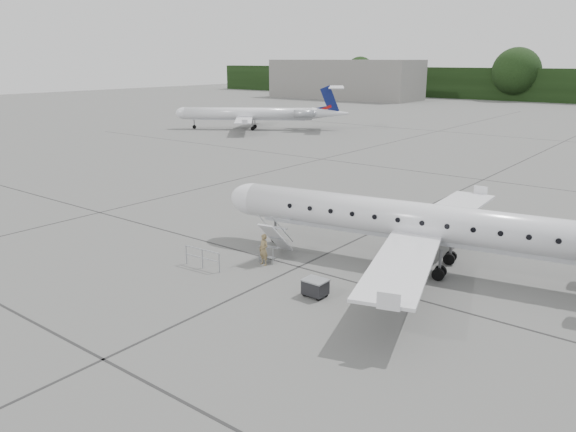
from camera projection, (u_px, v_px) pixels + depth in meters
The scene contains 8 objects.
ground at pixel (353, 304), 24.21m from camera, with size 320.00×320.00×0.00m, color slate.
terminal_building at pixel (344, 79), 147.85m from camera, with size 40.00×14.00×10.00m, color slate.
main_regional_jet at pixel (430, 204), 27.56m from camera, with size 25.92×18.66×6.64m, color silver, non-canonical shape.
airstair at pixel (276, 239), 29.69m from camera, with size 0.85×2.33×2.08m, color silver, non-canonical shape.
passenger at pixel (264, 250), 28.63m from camera, with size 0.60×0.39×1.64m, color olive.
safety_railing at pixel (202, 259), 28.25m from camera, with size 2.20×0.08×1.00m, color #96999E, non-canonical shape.
baggage_cart at pixel (315, 287), 24.90m from camera, with size 1.00×0.81×0.87m, color black, non-canonical shape.
bg_regional_left at pixel (248, 108), 83.47m from camera, with size 24.48×17.63×6.42m, color silver, non-canonical shape.
Camera 1 is at (11.41, -19.34, 10.21)m, focal length 35.00 mm.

